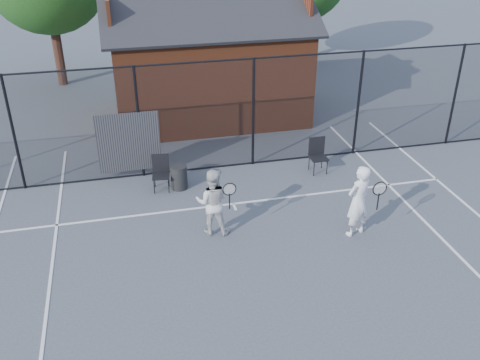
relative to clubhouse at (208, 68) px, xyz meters
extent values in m
plane|color=#43474D|center=(-0.50, -9.00, -1.61)|extent=(80.00, 80.00, 0.00)
cube|color=silver|center=(-0.50, -6.00, -1.60)|extent=(11.00, 0.06, 0.01)
cube|color=silver|center=(-0.50, -6.15, -1.60)|extent=(0.06, 0.30, 0.01)
cylinder|color=black|center=(-5.50, -4.00, -0.11)|extent=(0.07, 0.07, 3.00)
cylinder|color=black|center=(-2.50, -4.00, -0.11)|extent=(0.07, 0.07, 3.00)
cylinder|color=black|center=(0.50, -4.00, -0.11)|extent=(0.07, 0.07, 3.00)
cylinder|color=black|center=(3.50, -4.00, -0.11)|extent=(0.07, 0.07, 3.00)
cylinder|color=black|center=(6.50, -4.00, -0.11)|extent=(0.07, 0.07, 3.00)
cylinder|color=black|center=(-0.50, -4.00, 1.36)|extent=(22.00, 0.04, 0.04)
cylinder|color=black|center=(-0.50, -4.00, -1.58)|extent=(22.00, 0.04, 0.04)
cube|color=black|center=(-0.50, -4.00, -0.11)|extent=(22.00, 3.00, 0.01)
cube|color=black|center=(-2.80, -4.02, -0.61)|extent=(1.60, 0.04, 1.60)
cube|color=brown|center=(0.00, 0.00, -0.11)|extent=(6.00, 4.00, 3.00)
cube|color=black|center=(0.00, -1.00, 1.92)|extent=(6.50, 2.36, 1.32)
cube|color=black|center=(0.00, 1.00, 1.92)|extent=(6.50, 2.36, 1.32)
cube|color=brown|center=(-2.95, 0.00, 1.92)|extent=(0.10, 2.80, 1.06)
cube|color=brown|center=(2.95, 0.00, 1.92)|extent=(0.10, 2.80, 1.06)
cylinder|color=black|center=(-5.00, 4.50, -0.35)|extent=(0.36, 0.36, 2.52)
cylinder|color=black|center=(5.00, 5.50, -0.49)|extent=(0.36, 0.36, 2.23)
imported|color=white|center=(1.83, -7.85, -0.77)|extent=(0.71, 0.58, 1.66)
torus|color=black|center=(2.11, -8.19, -0.32)|extent=(0.33, 0.03, 0.33)
cylinder|color=black|center=(2.11, -8.19, -0.63)|extent=(0.03, 0.03, 0.40)
imported|color=silver|center=(-1.20, -7.07, -0.83)|extent=(0.89, 0.77, 1.54)
torus|color=black|center=(-0.89, -7.38, -0.39)|extent=(0.30, 0.02, 0.30)
cylinder|color=black|center=(-0.89, -7.38, -0.68)|extent=(0.03, 0.03, 0.37)
cube|color=black|center=(-2.11, -4.90, -1.16)|extent=(0.48, 0.50, 0.89)
cube|color=black|center=(2.08, -4.88, -1.14)|extent=(0.45, 0.47, 0.92)
cylinder|color=#252525|center=(-1.66, -4.90, -1.30)|extent=(0.47, 0.47, 0.62)
camera|label=1|loc=(-2.90, -16.85, 5.06)|focal=40.00mm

